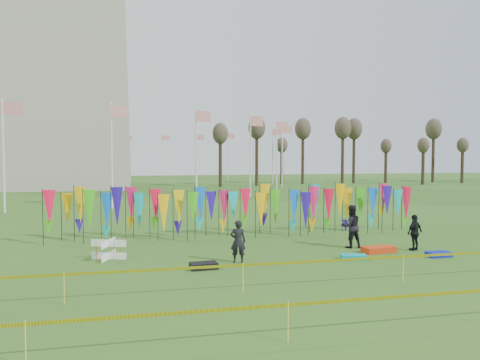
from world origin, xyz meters
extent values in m
plane|color=#265117|center=(0.00, 0.00, 0.00)|extent=(160.00, 160.00, 0.00)
cylinder|color=silver|center=(14.00, 48.00, 4.00)|extent=(0.16, 0.16, 8.00)
plane|color=red|center=(14.60, 48.00, 7.30)|extent=(1.40, 0.00, 1.40)
cylinder|color=silver|center=(13.05, 55.25, 4.00)|extent=(0.16, 0.16, 8.00)
plane|color=red|center=(13.65, 55.25, 7.30)|extent=(1.40, 0.00, 1.40)
cylinder|color=silver|center=(10.25, 62.00, 4.00)|extent=(0.16, 0.16, 8.00)
plane|color=red|center=(10.85, 62.00, 7.30)|extent=(1.40, 0.00, 1.40)
cylinder|color=silver|center=(5.80, 67.80, 4.00)|extent=(0.16, 0.16, 8.00)
plane|color=red|center=(6.40, 67.80, 7.30)|extent=(1.40, 0.00, 1.40)
cylinder|color=silver|center=(0.00, 72.25, 4.00)|extent=(0.16, 0.16, 8.00)
plane|color=red|center=(0.60, 72.25, 7.30)|extent=(1.40, 0.00, 1.40)
cylinder|color=silver|center=(-6.75, 75.05, 4.00)|extent=(0.16, 0.16, 8.00)
plane|color=red|center=(-6.15, 75.05, 7.30)|extent=(1.40, 0.00, 1.40)
cylinder|color=silver|center=(-14.00, 76.00, 4.00)|extent=(0.16, 0.16, 8.00)
plane|color=red|center=(-13.40, 76.00, 7.30)|extent=(1.40, 0.00, 1.40)
cylinder|color=silver|center=(-21.25, 75.05, 4.00)|extent=(0.16, 0.16, 8.00)
plane|color=red|center=(-20.65, 75.05, 7.30)|extent=(1.40, 0.00, 1.40)
plane|color=red|center=(-27.40, 72.25, 7.30)|extent=(1.40, 0.00, 1.40)
cylinder|color=silver|center=(-14.00, 20.00, 4.00)|extent=(0.16, 0.16, 8.00)
plane|color=red|center=(-13.40, 20.00, 7.30)|extent=(1.40, 0.00, 1.40)
cylinder|color=silver|center=(-6.75, 20.95, 4.00)|extent=(0.16, 0.16, 8.00)
plane|color=red|center=(-6.15, 20.95, 7.30)|extent=(1.40, 0.00, 1.40)
cylinder|color=silver|center=(0.00, 23.75, 4.00)|extent=(0.16, 0.16, 8.00)
plane|color=red|center=(0.60, 23.75, 7.30)|extent=(1.40, 0.00, 1.40)
cylinder|color=silver|center=(5.80, 28.20, 4.00)|extent=(0.16, 0.16, 8.00)
plane|color=red|center=(6.40, 28.20, 7.30)|extent=(1.40, 0.00, 1.40)
cylinder|color=silver|center=(10.25, 34.00, 4.00)|extent=(0.16, 0.16, 8.00)
plane|color=red|center=(10.85, 34.00, 7.30)|extent=(1.40, 0.00, 1.40)
cylinder|color=silver|center=(13.05, 40.75, 4.00)|extent=(0.16, 0.16, 8.00)
plane|color=red|center=(13.65, 40.75, 7.30)|extent=(1.40, 0.00, 1.40)
cylinder|color=black|center=(-9.00, 7.06, 1.20)|extent=(0.03, 0.03, 2.41)
cone|color=#FF0E3B|center=(-8.72, 7.06, 1.53)|extent=(0.64, 0.64, 1.60)
cylinder|color=black|center=(-8.44, 7.06, 1.20)|extent=(0.03, 0.03, 2.41)
cone|color=#FFB308|center=(-8.16, 7.06, 1.53)|extent=(0.64, 0.64, 1.60)
cylinder|color=black|center=(-7.88, 7.06, 1.20)|extent=(0.03, 0.03, 2.41)
cone|color=#F7B60C|center=(-7.59, 7.06, 1.53)|extent=(0.64, 0.64, 1.60)
cylinder|color=black|center=(-7.31, 7.06, 1.20)|extent=(0.03, 0.03, 2.41)
cone|color=#3CBF15|center=(-7.03, 7.06, 1.53)|extent=(0.64, 0.64, 1.60)
cylinder|color=black|center=(-6.75, 7.06, 1.20)|extent=(0.03, 0.03, 2.41)
cone|color=blue|center=(-6.47, 7.06, 1.53)|extent=(0.64, 0.64, 1.60)
cylinder|color=black|center=(-6.19, 7.06, 1.20)|extent=(0.03, 0.03, 2.41)
cone|color=#2A1198|center=(-5.91, 7.06, 1.53)|extent=(0.64, 0.64, 1.60)
cylinder|color=black|center=(-5.62, 7.06, 1.20)|extent=(0.03, 0.03, 2.41)
cone|color=#F61B5E|center=(-5.34, 7.06, 1.53)|extent=(0.64, 0.64, 1.60)
cylinder|color=black|center=(-5.06, 7.06, 1.20)|extent=(0.03, 0.03, 2.41)
cone|color=#0CAEBB|center=(-4.78, 7.06, 1.53)|extent=(0.64, 0.64, 1.60)
cylinder|color=black|center=(-4.50, 7.06, 1.20)|extent=(0.03, 0.03, 2.41)
cone|color=#FF0E3B|center=(-4.22, 7.06, 1.53)|extent=(0.64, 0.64, 1.60)
cylinder|color=black|center=(-3.94, 7.06, 1.20)|extent=(0.03, 0.03, 2.41)
cone|color=#FFB308|center=(-3.66, 7.06, 1.53)|extent=(0.64, 0.64, 1.60)
cylinder|color=black|center=(-3.38, 7.06, 1.20)|extent=(0.03, 0.03, 2.41)
cone|color=#F7B60C|center=(-3.09, 7.06, 1.53)|extent=(0.64, 0.64, 1.60)
cylinder|color=black|center=(-2.81, 7.06, 1.20)|extent=(0.03, 0.03, 2.41)
cone|color=#3CBF15|center=(-2.53, 7.06, 1.53)|extent=(0.64, 0.64, 1.60)
cylinder|color=black|center=(-2.25, 7.06, 1.20)|extent=(0.03, 0.03, 2.41)
cone|color=blue|center=(-1.97, 7.06, 1.53)|extent=(0.64, 0.64, 1.60)
cylinder|color=black|center=(-1.69, 7.06, 1.20)|extent=(0.03, 0.03, 2.41)
cone|color=#2A1198|center=(-1.41, 7.06, 1.53)|extent=(0.64, 0.64, 1.60)
cylinder|color=black|center=(-1.12, 7.06, 1.20)|extent=(0.03, 0.03, 2.41)
cone|color=#F61B5E|center=(-0.84, 7.06, 1.53)|extent=(0.64, 0.64, 1.60)
cylinder|color=black|center=(-0.56, 7.06, 1.20)|extent=(0.03, 0.03, 2.41)
cone|color=#0CAEBB|center=(-0.28, 7.06, 1.53)|extent=(0.64, 0.64, 1.60)
cylinder|color=black|center=(0.00, 7.06, 1.20)|extent=(0.03, 0.03, 2.41)
cone|color=#FF0E3B|center=(0.28, 7.06, 1.53)|extent=(0.64, 0.64, 1.60)
cylinder|color=black|center=(0.56, 7.06, 1.20)|extent=(0.03, 0.03, 2.41)
cone|color=#FFB308|center=(0.84, 7.06, 1.53)|extent=(0.64, 0.64, 1.60)
cylinder|color=black|center=(1.12, 7.06, 1.20)|extent=(0.03, 0.03, 2.41)
cone|color=#F7B60C|center=(1.41, 7.06, 1.53)|extent=(0.64, 0.64, 1.60)
cylinder|color=black|center=(1.69, 7.06, 1.20)|extent=(0.03, 0.03, 2.41)
cone|color=#3CBF15|center=(1.97, 7.06, 1.53)|extent=(0.64, 0.64, 1.60)
cylinder|color=black|center=(2.25, 7.06, 1.20)|extent=(0.03, 0.03, 2.41)
cone|color=blue|center=(2.53, 7.06, 1.53)|extent=(0.64, 0.64, 1.60)
cylinder|color=black|center=(2.81, 7.06, 1.20)|extent=(0.03, 0.03, 2.41)
cone|color=#2A1198|center=(3.09, 7.06, 1.53)|extent=(0.64, 0.64, 1.60)
cylinder|color=black|center=(3.38, 7.06, 1.20)|extent=(0.03, 0.03, 2.41)
cone|color=#F61B5E|center=(3.66, 7.06, 1.53)|extent=(0.64, 0.64, 1.60)
cylinder|color=black|center=(3.94, 7.06, 1.20)|extent=(0.03, 0.03, 2.41)
cone|color=#0CAEBB|center=(4.22, 7.06, 1.53)|extent=(0.64, 0.64, 1.60)
cylinder|color=black|center=(4.50, 7.06, 1.20)|extent=(0.03, 0.03, 2.41)
cone|color=#FF0E3B|center=(4.78, 7.06, 1.53)|extent=(0.64, 0.64, 1.60)
cylinder|color=black|center=(5.06, 7.06, 1.20)|extent=(0.03, 0.03, 2.41)
cone|color=#FFB308|center=(5.34, 7.06, 1.53)|extent=(0.64, 0.64, 1.60)
cylinder|color=black|center=(5.62, 7.06, 1.20)|extent=(0.03, 0.03, 2.41)
cone|color=#F7B60C|center=(5.91, 7.06, 1.53)|extent=(0.64, 0.64, 1.60)
cylinder|color=black|center=(6.19, 7.06, 1.20)|extent=(0.03, 0.03, 2.41)
cone|color=#3CBF15|center=(6.47, 7.06, 1.53)|extent=(0.64, 0.64, 1.60)
cylinder|color=black|center=(6.75, 7.06, 1.20)|extent=(0.03, 0.03, 2.41)
cone|color=blue|center=(7.03, 7.06, 1.53)|extent=(0.64, 0.64, 1.60)
cylinder|color=black|center=(7.31, 7.06, 1.20)|extent=(0.03, 0.03, 2.41)
cone|color=#2A1198|center=(7.59, 7.06, 1.53)|extent=(0.64, 0.64, 1.60)
cylinder|color=black|center=(7.88, 7.06, 1.20)|extent=(0.03, 0.03, 2.41)
cone|color=#F61B5E|center=(8.15, 7.06, 1.53)|extent=(0.64, 0.64, 1.60)
cylinder|color=black|center=(8.44, 7.06, 1.20)|extent=(0.03, 0.03, 2.41)
cone|color=#0CAEBB|center=(8.72, 7.06, 1.53)|extent=(0.64, 0.64, 1.60)
cylinder|color=black|center=(9.00, 7.06, 1.20)|extent=(0.03, 0.03, 2.41)
cone|color=#FF0E3B|center=(9.28, 7.06, 1.53)|extent=(0.64, 0.64, 1.60)
cube|color=#DADA04|center=(0.00, -2.35, 0.82)|extent=(26.00, 0.01, 0.08)
cylinder|color=yellow|center=(-7.00, -2.35, 0.45)|extent=(0.02, 0.02, 0.90)
cylinder|color=yellow|center=(-2.00, -2.35, 0.45)|extent=(0.02, 0.02, 0.90)
cylinder|color=yellow|center=(3.00, -2.35, 0.45)|extent=(0.02, 0.02, 0.90)
cube|color=#DADA04|center=(0.00, -6.09, 0.82)|extent=(26.00, 0.01, 0.08)
cylinder|color=yellow|center=(-7.00, -6.09, 0.45)|extent=(0.02, 0.02, 0.90)
cylinder|color=yellow|center=(-2.00, -6.09, 0.45)|extent=(0.02, 0.02, 0.90)
cylinder|color=#3B2D1D|center=(6.00, 44.00, 3.20)|extent=(0.44, 0.44, 6.40)
ellipsoid|color=#4A3E31|center=(6.00, 44.00, 6.56)|extent=(1.92, 1.92, 2.56)
cylinder|color=#3B2D1D|center=(10.00, 44.00, 3.20)|extent=(0.44, 0.44, 6.40)
ellipsoid|color=#4A3E31|center=(10.00, 44.00, 6.56)|extent=(1.92, 1.92, 2.56)
cylinder|color=#3B2D1D|center=(14.00, 44.00, 3.20)|extent=(0.44, 0.44, 6.40)
ellipsoid|color=#4A3E31|center=(14.00, 44.00, 6.56)|extent=(1.92, 1.92, 2.56)
cylinder|color=#3B2D1D|center=(18.00, 44.00, 3.20)|extent=(0.44, 0.44, 6.40)
ellipsoid|color=#4A3E31|center=(18.00, 44.00, 6.56)|extent=(1.92, 1.92, 2.56)
cylinder|color=#3B2D1D|center=(22.00, 44.00, 3.20)|extent=(0.44, 0.44, 6.40)
ellipsoid|color=#4A3E31|center=(22.00, 44.00, 6.56)|extent=(1.92, 1.92, 2.56)
cylinder|color=#3B2D1D|center=(26.00, 44.00, 3.20)|extent=(0.44, 0.44, 6.40)
ellipsoid|color=#4A3E31|center=(26.00, 44.00, 6.56)|extent=(1.92, 1.92, 2.56)
cylinder|color=#3B2D1D|center=(30.00, 44.00, 3.20)|extent=(0.44, 0.44, 6.40)
ellipsoid|color=#4A3E31|center=(30.00, 44.00, 6.56)|extent=(1.92, 1.92, 2.56)
cylinder|color=#3B2D1D|center=(34.00, 44.00, 3.20)|extent=(0.44, 0.44, 6.40)
ellipsoid|color=#4A3E31|center=(34.00, 44.00, 6.56)|extent=(1.92, 1.92, 2.56)
cylinder|color=#3B2D1D|center=(38.00, 44.00, 3.20)|extent=(0.44, 0.44, 6.40)
ellipsoid|color=#4A3E31|center=(38.00, 44.00, 6.56)|extent=(1.92, 1.92, 2.56)
cylinder|color=#3B2D1D|center=(42.00, 44.00, 3.20)|extent=(0.44, 0.44, 6.40)
ellipsoid|color=#4A3E31|center=(42.00, 44.00, 6.56)|extent=(1.92, 1.92, 2.56)
cylinder|color=red|center=(-6.44, 2.71, 0.40)|extent=(0.02, 0.02, 0.79)
cylinder|color=red|center=(-5.74, 2.71, 0.40)|extent=(0.02, 0.02, 0.79)
cylinder|color=red|center=(-6.44, 3.40, 0.40)|extent=(0.02, 0.02, 0.79)
cylinder|color=red|center=(-5.74, 3.40, 0.40)|extent=(0.02, 0.02, 0.79)
imported|color=black|center=(-1.33, 1.47, 0.80)|extent=(0.65, 0.53, 1.61)
imported|color=black|center=(4.08, 3.17, 0.93)|extent=(0.92, 0.58, 1.87)
imported|color=black|center=(6.44, 2.02, 0.76)|extent=(1.02, 0.80, 1.52)
cube|color=#0B9BAB|center=(3.13, 0.98, 0.10)|extent=(1.04, 0.68, 0.19)
cube|color=#0A19B1|center=(6.65, 0.71, 0.10)|extent=(0.95, 0.52, 0.19)
cube|color=red|center=(4.74, 1.97, 0.12)|extent=(1.42, 0.78, 0.25)
cube|color=black|center=(-2.73, 0.78, 0.11)|extent=(1.01, 0.64, 0.22)
camera|label=1|loc=(-5.07, -15.45, 4.01)|focal=35.00mm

